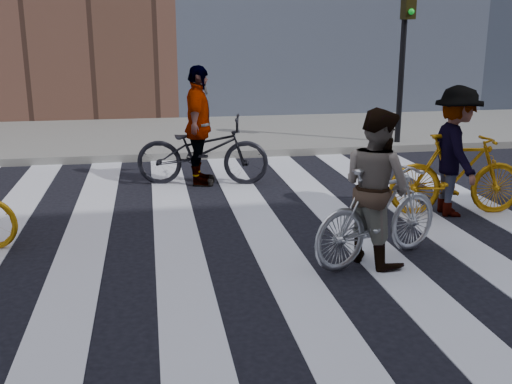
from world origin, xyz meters
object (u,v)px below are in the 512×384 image
object	(u,v)px
bike_dark_rear	(202,151)
rider_rear	(199,126)
rider_right	(455,151)
traffic_signal	(405,40)
rider_mid	(376,187)
bike_silver_mid	(379,214)
bike_yellow_right	(457,175)

from	to	relation	value
bike_dark_rear	rider_rear	distance (m)	0.41
bike_dark_rear	rider_right	xyz separation A→B (m)	(3.21, -2.28, 0.31)
traffic_signal	rider_mid	size ratio (longest dim) A/B	1.98
bike_silver_mid	rider_rear	world-z (taller)	rider_rear
bike_yellow_right	rider_mid	distance (m)	2.30
bike_yellow_right	bike_dark_rear	size ratio (longest dim) A/B	0.87
traffic_signal	bike_dark_rear	xyz separation A→B (m)	(-4.39, -2.26, -1.72)
bike_dark_rear	rider_rear	xyz separation A→B (m)	(-0.05, 0.00, 0.40)
bike_silver_mid	bike_yellow_right	world-z (taller)	bike_yellow_right
rider_rear	bike_yellow_right	bearing A→B (deg)	-113.77
bike_yellow_right	rider_rear	bearing A→B (deg)	62.67
bike_silver_mid	rider_right	size ratio (longest dim) A/B	1.02
rider_mid	rider_right	size ratio (longest dim) A/B	0.96
rider_mid	bike_silver_mid	bearing A→B (deg)	-113.98
bike_silver_mid	bike_yellow_right	distance (m)	2.24
traffic_signal	rider_rear	size ratio (longest dim) A/B	1.72
bike_silver_mid	bike_dark_rear	world-z (taller)	bike_dark_rear
bike_silver_mid	rider_mid	world-z (taller)	rider_mid
bike_silver_mid	rider_rear	xyz separation A→B (m)	(-1.61, 3.75, 0.43)
bike_silver_mid	rider_mid	size ratio (longest dim) A/B	1.06
rider_mid	rider_right	distance (m)	2.24
rider_rear	rider_mid	bearing A→B (deg)	-146.55
bike_silver_mid	bike_dark_rear	xyz separation A→B (m)	(-1.56, 3.75, 0.03)
bike_dark_rear	rider_right	world-z (taller)	rider_right
rider_rear	traffic_signal	bearing A→B (deg)	-52.21
rider_mid	traffic_signal	bearing A→B (deg)	-49.52
traffic_signal	bike_silver_mid	bearing A→B (deg)	-115.15
traffic_signal	rider_mid	xyz separation A→B (m)	(-2.87, -6.01, -1.44)
bike_yellow_right	rider_mid	bearing A→B (deg)	137.38
bike_dark_rear	rider_right	distance (m)	3.95
bike_silver_mid	rider_rear	distance (m)	4.10
bike_dark_rear	rider_rear	bearing A→B (deg)	100.79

